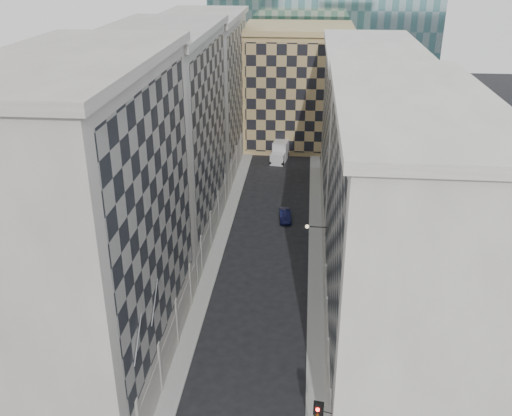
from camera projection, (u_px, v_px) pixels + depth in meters
The scene contains 13 objects.
sidewalk_west at pixel (218, 249), 61.36m from camera, with size 1.50×100.00×0.15m, color gray.
sidewalk_east at pixel (315, 254), 60.48m from camera, with size 1.50×100.00×0.15m, color gray.
bldg_left_a at pixel (91, 228), 39.74m from camera, with size 10.80×22.80×23.70m.
bldg_left_b at pixel (166, 139), 59.86m from camera, with size 10.80×22.80×22.70m.
bldg_left_c at pixel (203, 95), 79.99m from camera, with size 10.80×22.80×21.70m.
bldg_right_a at pixel (398, 234), 42.16m from camera, with size 10.80×26.80×20.70m.
bldg_right_b at pixel (367, 133), 66.80m from camera, with size 10.80×28.80×19.70m.
tan_block at pixel (297, 86), 91.16m from camera, with size 16.80×14.80×18.80m.
flagpoles_left at pixel (147, 320), 36.39m from camera, with size 0.10×6.33×2.33m.
bracket_lamp at pixel (309, 227), 52.57m from camera, with size 1.98×0.36×0.36m.
box_truck at pixel (280, 152), 86.80m from camera, with size 2.78×5.39×2.83m.
dark_car at pixel (285, 215), 67.83m from camera, with size 1.29×3.70×1.22m, color #0F123A.
shop_sign at pixel (316, 416), 34.48m from camera, with size 1.12×0.70×0.79m.
Camera 1 is at (3.85, -23.33, 29.66)m, focal length 40.00 mm.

